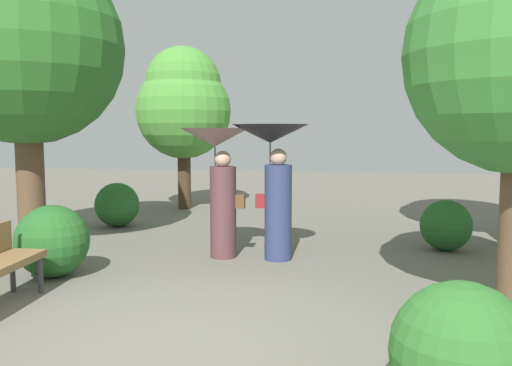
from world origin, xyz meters
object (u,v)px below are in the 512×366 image
object	(u,v)px
person_right	(273,165)
tree_mid_left	(183,103)
tree_near_left	(24,29)
person_left	(219,169)

from	to	relation	value
person_right	tree_mid_left	world-z (taller)	tree_mid_left
person_right	tree_near_left	world-z (taller)	tree_near_left
person_left	tree_near_left	size ratio (longest dim) A/B	0.37
person_left	tree_mid_left	size ratio (longest dim) A/B	0.50
tree_near_left	person_right	bearing A→B (deg)	-0.50
tree_mid_left	person_right	bearing A→B (deg)	-59.38
person_left	tree_mid_left	distance (m)	5.19
tree_near_left	tree_mid_left	bearing A→B (deg)	77.02
person_left	person_right	distance (m)	0.81
tree_near_left	tree_mid_left	xyz separation A→B (m)	(1.07, 4.64, -0.89)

